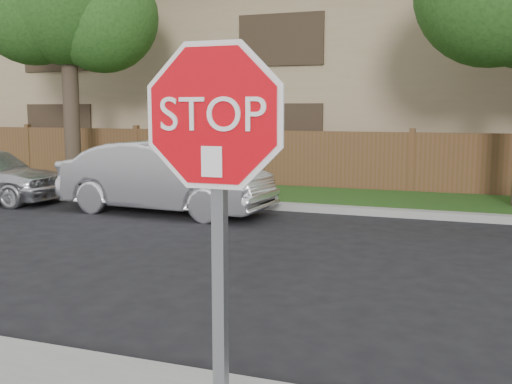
% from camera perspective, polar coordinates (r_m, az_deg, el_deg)
% --- Properties ---
extents(far_curb, '(70.00, 0.30, 0.15)m').
position_cam_1_polar(far_curb, '(12.58, 12.99, -1.94)').
color(far_curb, gray).
rests_on(far_curb, ground).
extents(grass_strip, '(70.00, 3.00, 0.12)m').
position_cam_1_polar(grass_strip, '(14.20, 13.83, -0.92)').
color(grass_strip, '#1E4714').
rests_on(grass_strip, ground).
extents(fence, '(70.00, 0.12, 1.60)m').
position_cam_1_polar(fence, '(15.70, 14.57, 2.60)').
color(fence, '#54391D').
rests_on(fence, ground).
extents(apartment_building, '(35.20, 9.20, 7.20)m').
position_cam_1_polar(apartment_building, '(21.26, 16.35, 11.22)').
color(apartment_building, '#99865E').
rests_on(apartment_building, ground).
extents(stop_sign, '(1.01, 0.13, 2.55)m').
position_cam_1_polar(stop_sign, '(2.96, -3.87, 1.03)').
color(stop_sign, gray).
rests_on(stop_sign, sidewalk_near).
extents(sedan_left, '(4.66, 1.86, 1.51)m').
position_cam_1_polar(sedan_left, '(12.73, -8.61, 1.37)').
color(sedan_left, silver).
rests_on(sedan_left, ground).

